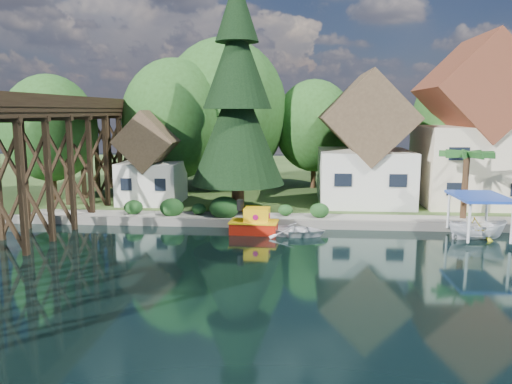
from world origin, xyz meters
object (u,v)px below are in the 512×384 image
Objects in this scene: house_left at (364,148)px; boat_yellow at (476,226)px; trestle_bridge at (38,155)px; boat_white_a at (295,229)px; tugboat at (254,223)px; boat_canopy at (478,221)px; shed at (152,164)px; house_center at (473,133)px; conifer at (237,101)px; palm_tree at (467,156)px.

boat_yellow is at bearing -57.49° from house_left.
trestle_bridge is 10.66× the size of boat_white_a.
tugboat is 14.59m from boat_canopy.
shed is at bearing -175.23° from house_left.
shed is 25.68m from boat_yellow.
boat_white_a is at bearing -144.56° from house_center.
shed is 2.77× the size of boat_yellow.
trestle_bridge is 33.96m from house_center.
conifer reaches higher than trestle_bridge.
conifer is 19.07m from boat_yellow.
palm_tree is at bearing -5.02° from conifer.
trestle_bridge is 8.44× the size of palm_tree.
house_left is 2.66× the size of boat_white_a.
house_center is 20.10m from conifer.
tugboat is at bearing -166.35° from palm_tree.
house_center is (32.00, 11.33, 1.07)m from trestle_bridge.
trestle_bridge reaches higher than shed.
shed is 0.44× the size of conifer.
house_center is (9.00, 0.50, 1.28)m from house_left.
house_center reaches higher than boat_white_a.
boat_yellow is (29.16, 1.17, -4.60)m from trestle_bridge.
boat_white_a is 0.90× the size of boat_canopy.
tugboat is at bearing -71.24° from conifer.
house_center is 2.65× the size of palm_tree.
shed is at bearing 158.01° from conifer.
house_center is 7.20m from palm_tree.
house_center is at bearing 68.77° from palm_tree.
trestle_bridge is at bearing -178.81° from boat_canopy.
boat_canopy is (16.30, -5.60, -7.80)m from conifer.
house_center is at bearing 74.58° from boat_canopy.
shed is (5.00, 9.33, -1.52)m from trestle_bridge.
boat_yellow is at bearing -18.66° from shed.
trestle_bridge is at bearing 69.97° from boat_yellow.
boat_yellow is at bearing 0.26° from tugboat.
boat_yellow is (6.16, -9.66, -4.39)m from house_left.
trestle_bridge is 17.91m from boat_white_a.
house_left is 2.10× the size of palm_tree.
house_center is at bearing 4.24° from shed.
boat_white_a is at bearing -6.33° from tugboat.
shed reaches higher than palm_tree.
boat_canopy reaches higher than boat_white_a.
conifer is 17.23m from palm_tree.
shed is at bearing 169.36° from palm_tree.
trestle_bridge reaches higher than tugboat.
shed is 25.70m from boat_canopy.
house_left reaches higher than trestle_bridge.
tugboat is 1.18× the size of boat_yellow.
house_center is at bearing 3.18° from house_left.
shed is 2.34× the size of tugboat.
trestle_bridge reaches higher than palm_tree.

